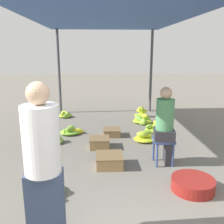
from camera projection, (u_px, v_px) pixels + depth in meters
The scene contains 18 objects.
canopy_post_back_left at pixel (59, 72), 7.68m from camera, with size 0.08×0.08×2.55m, color #4C4C51.
canopy_post_back_right at pixel (151, 72), 7.84m from camera, with size 0.08×0.08×2.55m, color #4C4C51.
canopy_tarp at pixel (110, 14), 4.59m from camera, with size 3.27×6.30×0.04m, color #33569E.
vendor_foreground at pixel (43, 164), 2.41m from camera, with size 0.38×0.37×1.66m.
stool at pixel (163, 144), 4.29m from camera, with size 0.34×0.34×0.45m.
vendor_seated at pixel (166, 125), 4.21m from camera, with size 0.38×0.38×1.35m.
basin_black at pixel (193, 184), 3.52m from camera, with size 0.61×0.61×0.17m.
banana_pile_left_0 at pixel (65, 115), 7.38m from camera, with size 0.40×0.41×0.18m.
banana_pile_left_1 at pixel (45, 190), 3.40m from camera, with size 0.56×0.53×0.20m.
banana_pile_left_2 at pixel (71, 131), 5.90m from camera, with size 0.56×0.41×0.20m.
banana_pile_left_3 at pixel (53, 139), 5.31m from camera, with size 0.42×0.51×0.24m.
banana_pile_right_0 at pixel (142, 120), 6.79m from camera, with size 0.54×0.59×0.26m.
banana_pile_right_1 at pixel (145, 137), 5.42m from camera, with size 0.54×0.42×0.25m.
banana_pile_right_2 at pixel (156, 129), 6.05m from camera, with size 0.59×0.61×0.27m.
banana_pile_right_3 at pixel (141, 113), 7.42m from camera, with size 0.41×0.33×0.31m.
crate_near at pixel (99, 143), 5.08m from camera, with size 0.40×0.40×0.20m.
crate_mid at pixel (109, 160), 4.25m from camera, with size 0.46×0.46×0.21m.
crate_far at pixel (112, 132), 5.78m from camera, with size 0.39×0.39×0.17m.
Camera 1 is at (-0.23, -1.63, 1.92)m, focal length 40.00 mm.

